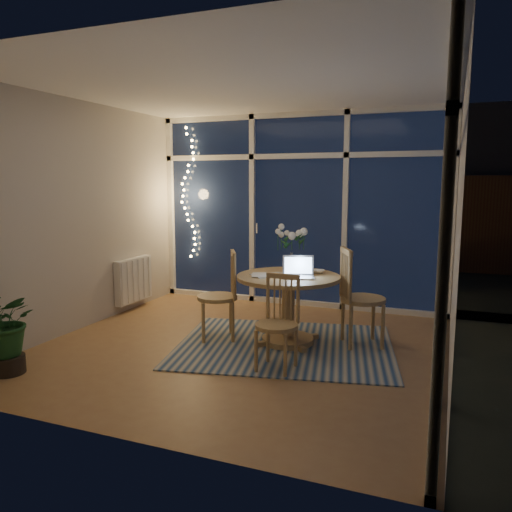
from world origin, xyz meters
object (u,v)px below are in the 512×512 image
(flower_vase, at_px, (292,260))
(potted_plant, at_px, (6,332))
(chair_left, at_px, (217,295))
(chair_front, at_px, (276,323))
(laptop, at_px, (299,266))
(chair_right, at_px, (363,297))
(dining_table, at_px, (288,310))

(flower_vase, bearing_deg, potted_plant, -134.22)
(chair_left, xyz_separation_m, chair_front, (0.89, -0.62, -0.05))
(laptop, xyz_separation_m, flower_vase, (-0.21, 0.42, -0.01))
(laptop, relative_size, flower_vase, 1.51)
(chair_right, relative_size, chair_front, 1.19)
(dining_table, height_order, laptop, laptop)
(chair_front, height_order, potted_plant, chair_front)
(chair_left, height_order, flower_vase, chair_left)
(chair_front, height_order, laptop, laptop)
(laptop, bearing_deg, flower_vase, 97.55)
(chair_left, distance_m, laptop, 0.96)
(dining_table, distance_m, laptop, 0.51)
(flower_vase, bearing_deg, laptop, -63.99)
(chair_right, height_order, potted_plant, chair_right)
(chair_right, xyz_separation_m, laptop, (-0.60, -0.30, 0.33))
(chair_left, bearing_deg, chair_front, 27.07)
(chair_left, bearing_deg, dining_table, 72.06)
(chair_front, height_order, flower_vase, flower_vase)
(chair_right, xyz_separation_m, potted_plant, (-2.79, -1.92, -0.14))
(chair_left, relative_size, chair_front, 1.11)
(flower_vase, bearing_deg, chair_left, -145.27)
(dining_table, xyz_separation_m, flower_vase, (-0.07, 0.34, 0.47))
(chair_front, relative_size, potted_plant, 1.15)
(potted_plant, bearing_deg, chair_front, 23.32)
(dining_table, relative_size, chair_left, 1.10)
(chair_left, relative_size, chair_right, 0.94)
(dining_table, height_order, chair_front, chair_front)
(chair_right, bearing_deg, laptop, 91.56)
(chair_right, height_order, flower_vase, chair_right)
(laptop, xyz_separation_m, potted_plant, (-2.19, -1.61, -0.47))
(chair_front, bearing_deg, chair_left, 147.24)
(chair_left, height_order, laptop, chair_left)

